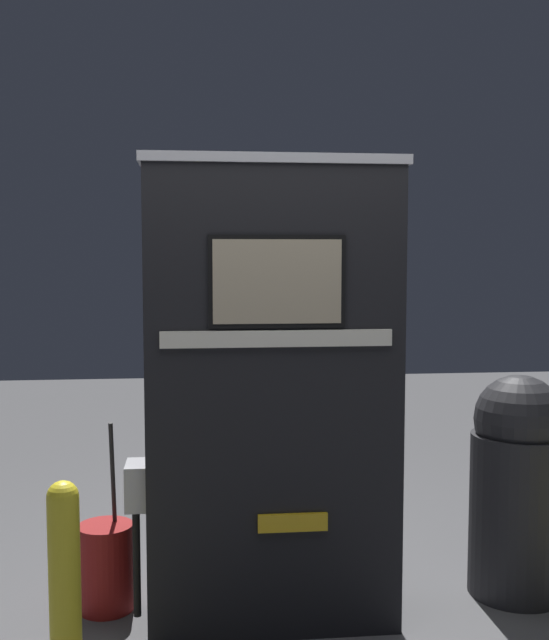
# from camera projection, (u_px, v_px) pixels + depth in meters

# --- Properties ---
(gas_pump) EXTENTS (1.18, 0.44, 2.03)m
(gas_pump) POSITION_uv_depth(u_px,v_px,m) (272.00, 394.00, 3.26)
(gas_pump) COLOR black
(gas_pump) RESTS_ON ground_plane
(safety_bollard) EXTENTS (0.11, 0.11, 0.81)m
(safety_bollard) POSITION_uv_depth(u_px,v_px,m) (65.00, 585.00, 2.70)
(safety_bollard) COLOR yellow
(safety_bollard) RESTS_ON ground_plane
(trash_bin) EXTENTS (0.44, 0.44, 1.06)m
(trash_bin) POSITION_uv_depth(u_px,v_px,m) (517.00, 483.00, 3.55)
(trash_bin) COLOR #232326
(trash_bin) RESTS_ON ground_plane
(squeegee_bucket) EXTENTS (0.25, 0.25, 0.88)m
(squeegee_bucket) POSITION_uv_depth(u_px,v_px,m) (106.00, 566.00, 3.42)
(squeegee_bucket) COLOR maroon
(squeegee_bucket) RESTS_ON ground_plane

